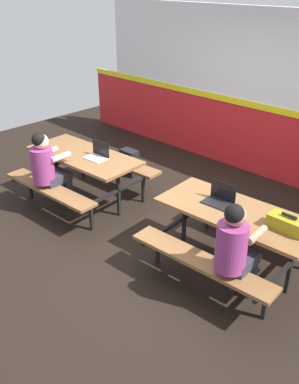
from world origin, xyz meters
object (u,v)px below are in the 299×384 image
Objects in this scene: student_further at (235,247)px; picnic_table_right at (235,224)px; picnic_table_left at (84,165)px; laptop_dark at (219,199)px; backpack_dark at (130,163)px; toolbox_grey at (288,224)px; laptop_silver at (97,155)px; student_nearer at (48,167)px.

picnic_table_right is at bearing 123.21° from student_further.
picnic_table_right is (2.46, 0.16, 0.00)m from picnic_table_left.
laptop_dark is 2.63m from backpack_dark.
student_further is 3.64× the size of laptop_dark.
toolbox_grey is (3.04, 0.19, 0.24)m from picnic_table_left.
picnic_table_right is at bearing -5.65° from laptop_dark.
laptop_dark is 0.75× the size of backpack_dark.
picnic_table_left is 5.31× the size of laptop_silver.
picnic_table_right is 2.23m from laptop_silver.
picnic_table_left is at bearing -176.47° from toolbox_grey.
student_nearer is 3.02× the size of toolbox_grey.
picnic_table_left is at bearing -175.36° from laptop_dark.
toolbox_grey is at bearing 3.53° from picnic_table_left.
picnic_table_right is at bearing -176.87° from toolbox_grey.
laptop_dark reaches higher than picnic_table_right.
picnic_table_right is 0.66m from student_further.
laptop_silver reaches higher than picnic_table_right.
picnic_table_left is 4.40× the size of toolbox_grey.
picnic_table_left reaches higher than backpack_dark.
picnic_table_left is 5.31× the size of laptop_dark.
picnic_table_left is 3.06m from toolbox_grey.
toolbox_grey is (0.58, 0.03, 0.24)m from picnic_table_right.
backpack_dark is (-0.44, 1.02, -0.57)m from laptop_silver.
laptop_silver is (-2.57, 0.43, 0.08)m from student_further.
laptop_silver is at bearing 63.20° from student_nearer.
student_nearer is at bearing -166.43° from toolbox_grey.
laptop_dark is 0.82m from toolbox_grey.
picnic_table_right is 4.00× the size of backpack_dark.
toolbox_grey is at bearing -15.22° from backpack_dark.
student_further is 2.60m from laptop_silver.
student_further reaches higher than laptop_silver.
laptop_dark is at bearing -179.47° from toolbox_grey.
student_nearer reaches higher than picnic_table_right.
laptop_silver is at bearing 170.41° from student_further.
picnic_table_right is at bearing -18.94° from backpack_dark.
picnic_table_left is at bearing -176.38° from picnic_table_right.
student_further is at bearing 3.55° from student_nearer.
laptop_silver is (0.31, 0.61, 0.08)m from student_nearer.
backpack_dark is (-2.66, 0.91, -0.36)m from picnic_table_right.
laptop_silver reaches higher than toolbox_grey.
toolbox_grey is at bearing 3.13° from picnic_table_right.
student_further reaches higher than picnic_table_left.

